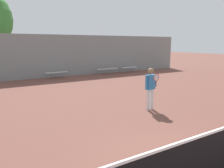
{
  "coord_description": "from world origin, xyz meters",
  "views": [
    {
      "loc": [
        -3.64,
        -2.4,
        2.68
      ],
      "look_at": [
        1.08,
        5.37,
        0.98
      ],
      "focal_mm": 35.0,
      "sensor_mm": 36.0,
      "label": 1
    }
  ],
  "objects_px": {
    "bench_adjacent_court": "(108,69)",
    "tennis_net": "(207,156)",
    "bench_courtside_near": "(129,68)",
    "tennis_player": "(151,86)",
    "bench_courtside_far": "(57,73)"
  },
  "relations": [
    {
      "from": "bench_adjacent_court",
      "to": "tennis_net",
      "type": "bearing_deg",
      "value": -112.91
    },
    {
      "from": "bench_courtside_far",
      "to": "bench_adjacent_court",
      "type": "xyz_separation_m",
      "value": [
        4.57,
        0.0,
        0.0
      ]
    },
    {
      "from": "tennis_net",
      "to": "bench_courtside_far",
      "type": "bearing_deg",
      "value": 84.29
    },
    {
      "from": "tennis_player",
      "to": "bench_courtside_near",
      "type": "xyz_separation_m",
      "value": [
        6.15,
        10.0,
        -0.55
      ]
    },
    {
      "from": "tennis_net",
      "to": "tennis_player",
      "type": "distance_m",
      "value": 4.72
    },
    {
      "from": "tennis_player",
      "to": "bench_courtside_far",
      "type": "distance_m",
      "value": 10.04
    },
    {
      "from": "bench_courtside_near",
      "to": "bench_adjacent_court",
      "type": "bearing_deg",
      "value": -180.0
    },
    {
      "from": "tennis_net",
      "to": "bench_courtside_near",
      "type": "xyz_separation_m",
      "value": [
        8.31,
        14.16,
        -0.07
      ]
    },
    {
      "from": "bench_courtside_far",
      "to": "bench_courtside_near",
      "type": "bearing_deg",
      "value": 0.0
    },
    {
      "from": "tennis_net",
      "to": "bench_courtside_near",
      "type": "height_order",
      "value": "tennis_net"
    },
    {
      "from": "tennis_player",
      "to": "bench_courtside_far",
      "type": "xyz_separation_m",
      "value": [
        -0.75,
        10.0,
        -0.54
      ]
    },
    {
      "from": "bench_courtside_near",
      "to": "bench_courtside_far",
      "type": "relative_size",
      "value": 0.99
    },
    {
      "from": "tennis_net",
      "to": "bench_adjacent_court",
      "type": "height_order",
      "value": "tennis_net"
    },
    {
      "from": "tennis_net",
      "to": "bench_adjacent_court",
      "type": "relative_size",
      "value": 5.26
    },
    {
      "from": "tennis_player",
      "to": "bench_courtside_near",
      "type": "distance_m",
      "value": 11.75
    }
  ]
}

